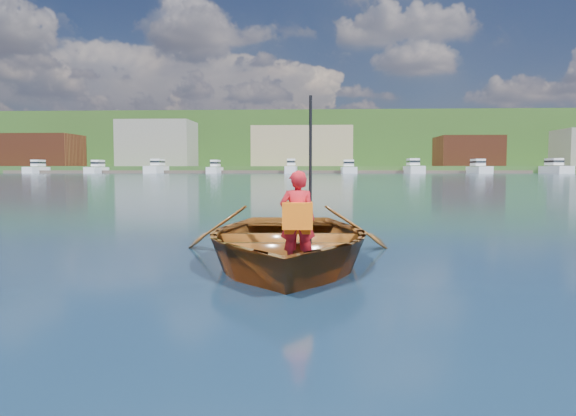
{
  "coord_description": "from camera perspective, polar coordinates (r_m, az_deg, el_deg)",
  "views": [
    {
      "loc": [
        -0.2,
        -7.83,
        1.23
      ],
      "look_at": [
        -0.58,
        -0.6,
        0.72
      ],
      "focal_mm": 35.0,
      "sensor_mm": 36.0,
      "label": 1
    }
  ],
  "objects": [
    {
      "name": "shoreline",
      "position": [
        244.61,
        3.11,
        6.13
      ],
      "size": [
        400.0,
        140.0,
        22.0
      ],
      "color": "#2C4E21",
      "rests_on": "ground"
    },
    {
      "name": "child_paddler",
      "position": [
        6.37,
        0.99,
        -1.07
      ],
      "size": [
        0.41,
        0.35,
        1.97
      ],
      "color": "red",
      "rests_on": "ground"
    },
    {
      "name": "ground",
      "position": [
        7.92,
        4.44,
        -4.92
      ],
      "size": [
        600.0,
        600.0,
        0.0
      ],
      "color": "#12263A",
      "rests_on": "ground"
    },
    {
      "name": "waterfront_buildings",
      "position": [
        173.11,
        0.56,
        6.16
      ],
      "size": [
        202.0,
        16.0,
        14.0
      ],
      "color": "maroon",
      "rests_on": "ground"
    },
    {
      "name": "marina_yachts",
      "position": [
        151.15,
        3.04,
        4.06
      ],
      "size": [
        143.14,
        13.56,
        4.22
      ],
      "color": "white",
      "rests_on": "ground"
    },
    {
      "name": "hillside_trees",
      "position": [
        248.63,
        2.52,
        7.98
      ],
      "size": [
        303.04,
        90.0,
        26.26
      ],
      "color": "#382314",
      "rests_on": "ground"
    },
    {
      "name": "dock",
      "position": [
        155.95,
        0.77,
        3.7
      ],
      "size": [
        159.94,
        13.79,
        0.8
      ],
      "color": "brown",
      "rests_on": "ground"
    },
    {
      "name": "rowboat",
      "position": [
        7.3,
        -0.23,
        -3.25
      ],
      "size": [
        3.3,
        4.51,
        0.91
      ],
      "color": "brown",
      "rests_on": "ground"
    }
  ]
}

